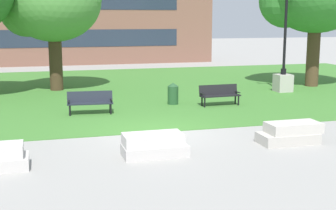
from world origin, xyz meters
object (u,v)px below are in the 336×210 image
Objects in this scene: concrete_block_right at (290,133)px; lamp_post_left at (283,71)px; concrete_block_left at (154,145)px; park_bench_near_right at (219,94)px; trash_bin at (173,93)px; park_bench_near_left at (90,101)px.

lamp_post_left is at bearing 61.99° from concrete_block_right.
concrete_block_left and concrete_block_right have the same top height.
concrete_block_right is 6.44m from park_bench_near_right.
concrete_block_left is 8.10m from park_bench_near_right.
trash_bin is (-1.88, 0.83, -0.04)m from park_bench_near_right.
lamp_post_left is (9.29, 9.45, 0.78)m from concrete_block_left.
park_bench_near_right is 2.06m from trash_bin.
park_bench_near_right is (0.23, 6.43, 0.23)m from concrete_block_right.
lamp_post_left is 5.52× the size of trash_bin.
park_bench_near_left is at bearing 99.65° from concrete_block_left.
concrete_block_left is 0.94× the size of concrete_block_right.
trash_bin is (3.80, 1.19, -0.04)m from park_bench_near_left.
concrete_block_left is at bearing -177.20° from concrete_block_right.
park_bench_near_right is at bearing 87.94° from concrete_block_right.
park_bench_near_left is 1.01× the size of park_bench_near_right.
concrete_block_right is 7.45m from trash_bin.
trash_bin is at bearing 17.38° from park_bench_near_left.
concrete_block_left is 1.88× the size of trash_bin.
park_bench_near_right reaches higher than concrete_block_left.
trash_bin is (-1.65, 7.26, 0.20)m from concrete_block_right.
concrete_block_right is 0.36× the size of lamp_post_left.
trash_bin reaches higher than concrete_block_right.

